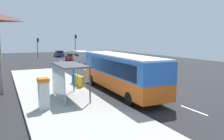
% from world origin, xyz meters
% --- Properties ---
extents(ground_plane, '(56.00, 92.00, 0.04)m').
position_xyz_m(ground_plane, '(0.00, 14.00, -0.02)').
color(ground_plane, '#262628').
extents(sidewalk_platform, '(6.20, 30.00, 0.18)m').
position_xyz_m(sidewalk_platform, '(-6.40, 2.00, 0.09)').
color(sidewalk_platform, '#ADAAA3').
rests_on(sidewalk_platform, ground).
extents(lane_stripe_seg_0, '(0.16, 2.20, 0.01)m').
position_xyz_m(lane_stripe_seg_0, '(0.25, -6.00, 0.01)').
color(lane_stripe_seg_0, silver).
rests_on(lane_stripe_seg_0, ground).
extents(lane_stripe_seg_1, '(0.16, 2.20, 0.01)m').
position_xyz_m(lane_stripe_seg_1, '(0.25, -1.00, 0.01)').
color(lane_stripe_seg_1, silver).
rests_on(lane_stripe_seg_1, ground).
extents(lane_stripe_seg_2, '(0.16, 2.20, 0.01)m').
position_xyz_m(lane_stripe_seg_2, '(0.25, 4.00, 0.01)').
color(lane_stripe_seg_2, silver).
rests_on(lane_stripe_seg_2, ground).
extents(lane_stripe_seg_3, '(0.16, 2.20, 0.01)m').
position_xyz_m(lane_stripe_seg_3, '(0.25, 9.00, 0.01)').
color(lane_stripe_seg_3, silver).
rests_on(lane_stripe_seg_3, ground).
extents(lane_stripe_seg_4, '(0.16, 2.20, 0.01)m').
position_xyz_m(lane_stripe_seg_4, '(0.25, 14.00, 0.01)').
color(lane_stripe_seg_4, silver).
rests_on(lane_stripe_seg_4, ground).
extents(lane_stripe_seg_5, '(0.16, 2.20, 0.01)m').
position_xyz_m(lane_stripe_seg_5, '(0.25, 19.00, 0.01)').
color(lane_stripe_seg_5, silver).
rests_on(lane_stripe_seg_5, ground).
extents(lane_stripe_seg_6, '(0.16, 2.20, 0.01)m').
position_xyz_m(lane_stripe_seg_6, '(0.25, 24.00, 0.01)').
color(lane_stripe_seg_6, silver).
rests_on(lane_stripe_seg_6, ground).
extents(lane_stripe_seg_7, '(0.16, 2.20, 0.01)m').
position_xyz_m(lane_stripe_seg_7, '(0.25, 29.00, 0.01)').
color(lane_stripe_seg_7, silver).
rests_on(lane_stripe_seg_7, ground).
extents(bus, '(2.92, 11.09, 3.21)m').
position_xyz_m(bus, '(-1.71, 0.18, 1.84)').
color(bus, orange).
rests_on(bus, ground).
extents(white_van, '(2.25, 5.29, 2.30)m').
position_xyz_m(white_van, '(2.20, 21.66, 1.34)').
color(white_van, silver).
rests_on(white_van, ground).
extents(sedan_near, '(1.94, 4.45, 1.52)m').
position_xyz_m(sedan_near, '(2.30, 28.36, 0.79)').
color(sedan_near, '#A51919').
rests_on(sedan_near, ground).
extents(sedan_far, '(1.97, 4.46, 1.52)m').
position_xyz_m(sedan_far, '(2.30, 39.56, 0.79)').
color(sedan_far, navy).
rests_on(sedan_far, ground).
extents(ticket_machine, '(0.66, 0.76, 1.94)m').
position_xyz_m(ticket_machine, '(-8.27, -2.01, 1.17)').
color(ticket_machine, silver).
rests_on(ticket_machine, sidewalk_platform).
extents(recycling_bin_yellow, '(0.52, 0.52, 0.95)m').
position_xyz_m(recycling_bin_yellow, '(-4.20, 2.97, 0.66)').
color(recycling_bin_yellow, yellow).
rests_on(recycling_bin_yellow, sidewalk_platform).
extents(recycling_bin_orange, '(0.52, 0.52, 0.95)m').
position_xyz_m(recycling_bin_orange, '(-4.20, 3.67, 0.66)').
color(recycling_bin_orange, orange).
rests_on(recycling_bin_orange, sidewalk_platform).
extents(recycling_bin_green, '(0.52, 0.52, 0.95)m').
position_xyz_m(recycling_bin_green, '(-4.20, 4.37, 0.66)').
color(recycling_bin_green, green).
rests_on(recycling_bin_green, sidewalk_platform).
extents(recycling_bin_blue, '(0.52, 0.52, 0.95)m').
position_xyz_m(recycling_bin_blue, '(-4.20, 5.07, 0.66)').
color(recycling_bin_blue, blue).
rests_on(recycling_bin_blue, sidewalk_platform).
extents(traffic_light_near_side, '(0.49, 0.28, 5.45)m').
position_xyz_m(traffic_light_near_side, '(5.49, 35.98, 3.59)').
color(traffic_light_near_side, '#2D2D2D').
rests_on(traffic_light_near_side, ground).
extents(traffic_light_far_side, '(0.49, 0.28, 4.65)m').
position_xyz_m(traffic_light_far_side, '(-3.10, 36.78, 3.11)').
color(traffic_light_far_side, '#2D2D2D').
rests_on(traffic_light_far_side, ground).
extents(bus_shelter, '(1.80, 4.00, 2.50)m').
position_xyz_m(bus_shelter, '(-6.41, -0.19, 2.10)').
color(bus_shelter, '#4C4C51').
rests_on(bus_shelter, sidewalk_platform).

